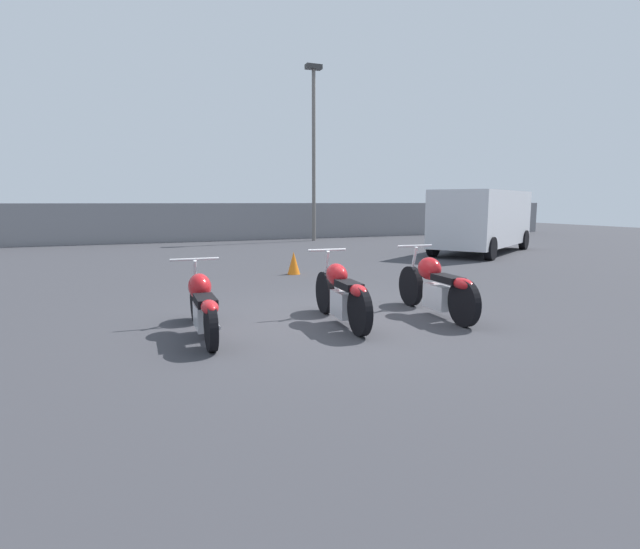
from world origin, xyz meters
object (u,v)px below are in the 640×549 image
at_px(motorcycle_slot_0, 203,304).
at_px(motorcycle_slot_1, 342,293).
at_px(traffic_cone_near, 294,263).
at_px(light_pole_left, 314,139).
at_px(parked_van, 483,218).
at_px(motorcycle_slot_2, 436,286).

height_order(motorcycle_slot_0, motorcycle_slot_1, motorcycle_slot_1).
relative_size(motorcycle_slot_1, traffic_cone_near, 3.83).
bearing_deg(motorcycle_slot_0, light_pole_left, 65.29).
distance_m(light_pole_left, motorcycle_slot_1, 15.97).
bearing_deg(parked_van, motorcycle_slot_1, -82.75).
height_order(motorcycle_slot_1, parked_van, parked_van).
height_order(motorcycle_slot_2, parked_van, parked_van).
relative_size(motorcycle_slot_1, parked_van, 0.37).
bearing_deg(motorcycle_slot_2, light_pole_left, 79.14).
distance_m(light_pole_left, traffic_cone_near, 11.31).
distance_m(light_pole_left, motorcycle_slot_0, 16.61).
xyz_separation_m(motorcycle_slot_0, traffic_cone_near, (2.94, 4.79, -0.14)).
bearing_deg(motorcycle_slot_2, motorcycle_slot_0, -179.52).
bearing_deg(motorcycle_slot_0, parked_van, 36.26).
relative_size(light_pole_left, parked_van, 1.36).
height_order(motorcycle_slot_0, traffic_cone_near, motorcycle_slot_0).
distance_m(motorcycle_slot_0, motorcycle_slot_2, 3.49).
xyz_separation_m(motorcycle_slot_2, traffic_cone_near, (-0.54, 4.99, -0.18)).
bearing_deg(traffic_cone_near, light_pole_left, 65.61).
bearing_deg(motorcycle_slot_0, motorcycle_slot_1, -1.78).
relative_size(motorcycle_slot_1, motorcycle_slot_2, 0.95).
height_order(motorcycle_slot_2, traffic_cone_near, motorcycle_slot_2).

